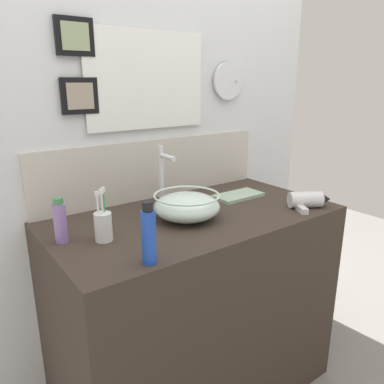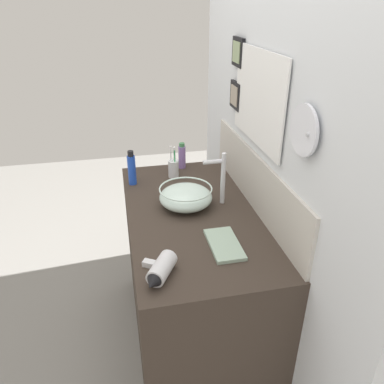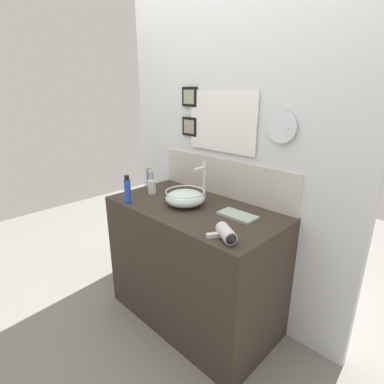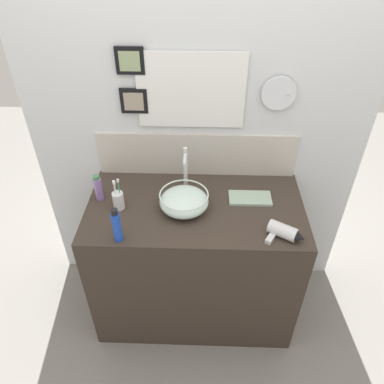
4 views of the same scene
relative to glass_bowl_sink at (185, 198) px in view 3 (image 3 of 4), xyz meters
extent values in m
plane|color=gray|center=(0.06, 0.02, -0.94)|extent=(6.00, 6.00, 0.00)
cube|color=#382D26|center=(0.06, 0.02, -0.50)|extent=(1.20, 0.63, 0.89)
cube|color=silver|center=(0.06, 0.37, 0.35)|extent=(1.95, 0.06, 2.58)
cube|color=beige|center=(0.06, 0.33, 0.08)|extent=(1.18, 0.02, 0.27)
cube|color=white|center=(0.03, 0.33, 0.48)|extent=(0.52, 0.01, 0.36)
cube|color=white|center=(0.03, 0.33, 0.48)|extent=(0.58, 0.01, 0.42)
cylinder|color=silver|center=(0.49, 0.32, 0.48)|extent=(0.18, 0.01, 0.18)
cylinder|color=silver|center=(0.53, 0.33, 0.48)|extent=(0.01, 0.06, 0.01)
cube|color=black|center=(-0.28, 0.33, 0.64)|extent=(0.15, 0.02, 0.14)
cube|color=gray|center=(-0.28, 0.32, 0.64)|extent=(0.11, 0.01, 0.10)
cube|color=black|center=(-0.28, 0.33, 0.42)|extent=(0.15, 0.02, 0.14)
cube|color=gray|center=(-0.28, 0.32, 0.42)|extent=(0.11, 0.01, 0.10)
ellipsoid|color=silver|center=(0.00, 0.00, 0.00)|extent=(0.27, 0.27, 0.10)
torus|color=silver|center=(0.00, 0.00, 0.04)|extent=(0.27, 0.27, 0.01)
torus|color=#B2B7BC|center=(0.00, 0.00, -0.05)|extent=(0.10, 0.10, 0.01)
cylinder|color=silver|center=(0.00, 0.19, 0.07)|extent=(0.02, 0.02, 0.24)
cylinder|color=silver|center=(0.00, 0.14, 0.18)|extent=(0.02, 0.10, 0.02)
cylinder|color=silver|center=(0.00, 0.19, 0.20)|extent=(0.02, 0.02, 0.03)
cylinder|color=silver|center=(0.50, -0.19, -0.02)|extent=(0.16, 0.13, 0.07)
cone|color=black|center=(0.58, -0.24, -0.02)|extent=(0.07, 0.07, 0.06)
cube|color=silver|center=(0.44, -0.21, -0.04)|extent=(0.07, 0.09, 0.02)
cylinder|color=silver|center=(-0.36, 0.00, 0.00)|extent=(0.06, 0.06, 0.10)
cylinder|color=green|center=(-0.34, 0.00, 0.03)|extent=(0.01, 0.01, 0.17)
cube|color=white|center=(-0.34, 0.00, 0.13)|extent=(0.01, 0.01, 0.02)
cylinder|color=white|center=(-0.37, 0.00, 0.03)|extent=(0.01, 0.01, 0.16)
cube|color=white|center=(-0.37, 0.00, 0.12)|extent=(0.01, 0.01, 0.02)
cylinder|color=white|center=(-0.36, -0.02, 0.03)|extent=(0.01, 0.01, 0.17)
cube|color=white|center=(-0.36, -0.02, 0.13)|extent=(0.01, 0.01, 0.02)
cylinder|color=#8C6BB2|center=(-0.48, 0.07, 0.01)|extent=(0.04, 0.04, 0.14)
cylinder|color=#3F7F4C|center=(-0.48, 0.07, 0.09)|extent=(0.03, 0.03, 0.02)
cylinder|color=blue|center=(-0.31, -0.24, 0.03)|extent=(0.04, 0.04, 0.17)
cylinder|color=black|center=(-0.31, -0.24, 0.13)|extent=(0.03, 0.03, 0.03)
cube|color=#99B29E|center=(0.37, 0.09, -0.05)|extent=(0.24, 0.12, 0.02)
camera|label=1|loc=(-0.82, -1.15, 0.48)|focal=35.00mm
camera|label=2|loc=(1.61, -0.31, 0.88)|focal=35.00mm
camera|label=3|loc=(1.36, -1.31, 0.69)|focal=28.00mm
camera|label=4|loc=(0.10, -1.54, 1.29)|focal=35.00mm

